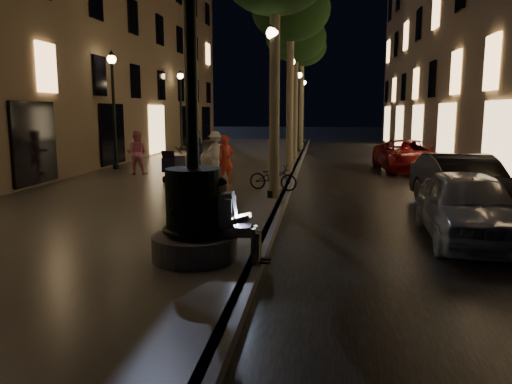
# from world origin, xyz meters

# --- Properties ---
(ground) EXTENTS (120.00, 120.00, 0.00)m
(ground) POSITION_xyz_m (0.00, 15.00, 0.00)
(ground) COLOR black
(ground) RESTS_ON ground
(cobble_lane) EXTENTS (6.00, 45.00, 0.02)m
(cobble_lane) POSITION_xyz_m (3.00, 15.00, 0.01)
(cobble_lane) COLOR black
(cobble_lane) RESTS_ON ground
(promenade) EXTENTS (8.00, 45.00, 0.20)m
(promenade) POSITION_xyz_m (-4.00, 15.00, 0.10)
(promenade) COLOR #66615A
(promenade) RESTS_ON ground
(curb_strip) EXTENTS (0.25, 45.00, 0.20)m
(curb_strip) POSITION_xyz_m (0.00, 15.00, 0.10)
(curb_strip) COLOR #59595B
(curb_strip) RESTS_ON ground
(building_left) EXTENTS (8.00, 36.00, 15.00)m
(building_left) POSITION_xyz_m (-12.00, 18.00, 7.50)
(building_left) COLOR #806750
(building_left) RESTS_ON ground
(fountain_lamppost) EXTENTS (1.40, 1.40, 5.21)m
(fountain_lamppost) POSITION_xyz_m (-1.00, 2.00, 1.21)
(fountain_lamppost) COLOR #59595B
(fountain_lamppost) RESTS_ON promenade
(seated_man_laptop) EXTENTS (1.00, 0.34, 1.37)m
(seated_man_laptop) POSITION_xyz_m (-0.39, 2.00, 0.92)
(seated_man_laptop) COLOR tan
(seated_man_laptop) RESTS_ON promenade
(tree_second) EXTENTS (3.00, 3.00, 7.40)m
(tree_second) POSITION_xyz_m (-0.20, 14.00, 6.33)
(tree_second) COLOR #6B604C
(tree_second) RESTS_ON promenade
(tree_third) EXTENTS (3.00, 3.00, 7.20)m
(tree_third) POSITION_xyz_m (-0.30, 20.00, 6.14)
(tree_third) COLOR #6B604C
(tree_third) RESTS_ON promenade
(tree_far) EXTENTS (3.00, 3.00, 7.50)m
(tree_far) POSITION_xyz_m (-0.22, 26.00, 6.43)
(tree_far) COLOR #6B604C
(tree_far) RESTS_ON promenade
(lamp_curb_a) EXTENTS (0.36, 0.36, 4.81)m
(lamp_curb_a) POSITION_xyz_m (-0.30, 8.00, 3.24)
(lamp_curb_a) COLOR black
(lamp_curb_a) RESTS_ON promenade
(lamp_curb_b) EXTENTS (0.36, 0.36, 4.81)m
(lamp_curb_b) POSITION_xyz_m (-0.30, 16.00, 3.24)
(lamp_curb_b) COLOR black
(lamp_curb_b) RESTS_ON promenade
(lamp_curb_c) EXTENTS (0.36, 0.36, 4.81)m
(lamp_curb_c) POSITION_xyz_m (-0.30, 24.00, 3.24)
(lamp_curb_c) COLOR black
(lamp_curb_c) RESTS_ON promenade
(lamp_curb_d) EXTENTS (0.36, 0.36, 4.81)m
(lamp_curb_d) POSITION_xyz_m (-0.30, 32.00, 3.24)
(lamp_curb_d) COLOR black
(lamp_curb_d) RESTS_ON promenade
(lamp_left_b) EXTENTS (0.36, 0.36, 4.81)m
(lamp_left_b) POSITION_xyz_m (-7.40, 14.00, 3.24)
(lamp_left_b) COLOR black
(lamp_left_b) RESTS_ON promenade
(lamp_left_c) EXTENTS (0.36, 0.36, 4.81)m
(lamp_left_c) POSITION_xyz_m (-7.40, 24.00, 3.24)
(lamp_left_c) COLOR black
(lamp_left_c) RESTS_ON promenade
(stroller) EXTENTS (0.61, 1.19, 1.20)m
(stroller) POSITION_xyz_m (-3.96, 10.71, 0.80)
(stroller) COLOR black
(stroller) RESTS_ON promenade
(car_front) EXTENTS (1.94, 4.27, 1.42)m
(car_front) POSITION_xyz_m (4.00, 4.62, 0.71)
(car_front) COLOR #B1B4B9
(car_front) RESTS_ON ground
(car_second) EXTENTS (1.95, 4.62, 1.48)m
(car_second) POSITION_xyz_m (4.69, 7.65, 0.74)
(car_second) COLOR black
(car_second) RESTS_ON ground
(car_third) EXTENTS (2.60, 5.07, 1.37)m
(car_third) POSITION_xyz_m (4.73, 16.30, 0.68)
(car_third) COLOR maroon
(car_third) RESTS_ON ground
(pedestrian_red) EXTENTS (0.70, 0.68, 1.62)m
(pedestrian_red) POSITION_xyz_m (-2.07, 10.42, 1.01)
(pedestrian_red) COLOR red
(pedestrian_red) RESTS_ON promenade
(pedestrian_pink) EXTENTS (0.83, 0.66, 1.66)m
(pedestrian_pink) POSITION_xyz_m (-5.88, 12.40, 1.03)
(pedestrian_pink) COLOR pink
(pedestrian_pink) RESTS_ON promenade
(pedestrian_white) EXTENTS (1.18, 0.95, 1.60)m
(pedestrian_white) POSITION_xyz_m (-3.15, 13.81, 1.00)
(pedestrian_white) COLOR silver
(pedestrian_white) RESTS_ON promenade
(pedestrian_blue) EXTENTS (0.93, 1.05, 1.70)m
(pedestrian_blue) POSITION_xyz_m (-3.88, 13.70, 1.05)
(pedestrian_blue) COLOR navy
(pedestrian_blue) RESTS_ON promenade
(bicycle) EXTENTS (1.61, 0.88, 0.80)m
(bicycle) POSITION_xyz_m (-0.40, 9.31, 0.60)
(bicycle) COLOR black
(bicycle) RESTS_ON promenade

